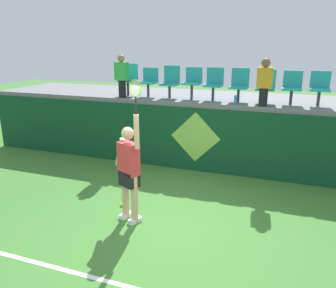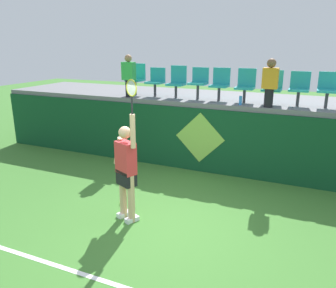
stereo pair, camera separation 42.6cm
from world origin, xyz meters
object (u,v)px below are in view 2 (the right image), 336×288
at_px(tennis_ball, 121,203).
at_px(stadium_chair_4, 220,83).
at_px(stadium_chair_5, 246,84).
at_px(stadium_chair_7, 299,87).
at_px(tennis_player, 126,168).
at_px(stadium_chair_2, 177,81).
at_px(water_bottle, 240,100).
at_px(stadium_chair_3, 199,81).
at_px(stadium_chair_0, 136,77).
at_px(spectator_0, 270,82).
at_px(stadium_chair_8, 328,88).
at_px(stadium_chair_1, 156,80).
at_px(spectator_1, 129,75).
at_px(stadium_chair_6, 272,86).

relative_size(tennis_ball, stadium_chair_4, 0.08).
height_order(stadium_chair_5, stadium_chair_7, stadium_chair_5).
xyz_separation_m(tennis_player, stadium_chair_2, (-0.50, 3.55, 1.18)).
relative_size(water_bottle, stadium_chair_3, 0.26).
distance_m(stadium_chair_0, spectator_0, 3.71).
bearing_deg(stadium_chair_5, stadium_chair_4, -179.77).
relative_size(water_bottle, stadium_chair_8, 0.27).
distance_m(stadium_chair_2, stadium_chair_7, 3.05).
bearing_deg(stadium_chair_8, spectator_0, -159.00).
relative_size(water_bottle, stadium_chair_0, 0.25).
height_order(stadium_chair_1, stadium_chair_8, stadium_chair_8).
height_order(water_bottle, spectator_1, spectator_1).
bearing_deg(water_bottle, stadium_chair_1, 169.71).
relative_size(tennis_ball, stadium_chair_5, 0.08).
distance_m(stadium_chair_2, stadium_chair_6, 2.45).
bearing_deg(stadium_chair_3, tennis_player, -91.78).
bearing_deg(stadium_chair_5, spectator_1, -172.17).
height_order(stadium_chair_0, spectator_0, spectator_0).
bearing_deg(stadium_chair_2, stadium_chair_8, -0.13).
relative_size(stadium_chair_2, stadium_chair_8, 1.05).
height_order(tennis_ball, stadium_chair_8, stadium_chair_8).
bearing_deg(tennis_player, water_bottle, 67.19).
bearing_deg(spectator_1, stadium_chair_8, 4.83).
xyz_separation_m(stadium_chair_3, stadium_chair_7, (2.44, 0.00, -0.03)).
height_order(stadium_chair_3, spectator_1, spectator_1).
relative_size(spectator_0, spectator_1, 0.97).
distance_m(tennis_ball, water_bottle, 3.65).
bearing_deg(tennis_ball, stadium_chair_3, 80.34).
relative_size(stadium_chair_3, stadium_chair_6, 1.02).
relative_size(stadium_chair_2, stadium_chair_5, 1.03).
bearing_deg(stadium_chair_0, spectator_0, -7.19).
bearing_deg(stadium_chair_4, stadium_chair_5, 0.23).
bearing_deg(stadium_chair_8, stadium_chair_0, 179.97).
height_order(water_bottle, spectator_0, spectator_0).
xyz_separation_m(stadium_chair_4, stadium_chair_7, (1.88, -0.00, -0.01)).
distance_m(tennis_player, stadium_chair_0, 4.13).
xyz_separation_m(stadium_chair_0, stadium_chair_1, (0.61, -0.01, -0.05)).
xyz_separation_m(tennis_ball, stadium_chair_6, (2.36, 3.11, 2.13)).
relative_size(stadium_chair_4, stadium_chair_6, 1.03).
bearing_deg(water_bottle, spectator_0, -1.60).
distance_m(tennis_player, stadium_chair_3, 3.74).
bearing_deg(stadium_chair_5, spectator_0, -36.39).
distance_m(stadium_chair_0, stadium_chair_5, 3.04).
xyz_separation_m(stadium_chair_1, stadium_chair_7, (3.67, 0.00, 0.00)).
height_order(water_bottle, stadium_chair_8, stadium_chair_8).
bearing_deg(spectator_0, stadium_chair_8, 21.00).
bearing_deg(stadium_chair_3, stadium_chair_6, 0.22).
xyz_separation_m(tennis_ball, water_bottle, (1.72, 2.66, 1.81)).
height_order(water_bottle, stadium_chair_2, stadium_chair_2).
height_order(stadium_chair_0, stadium_chair_6, stadium_chair_0).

